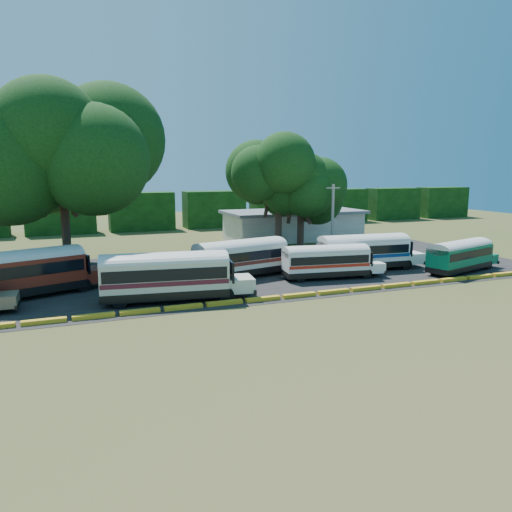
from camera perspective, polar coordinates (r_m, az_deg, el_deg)
name	(u,v)px	position (r m, az deg, el deg)	size (l,w,h in m)	color
ground	(249,306)	(35.76, -0.84, -5.78)	(160.00, 160.00, 0.00)	#2F4617
asphalt_strip	(214,273)	(47.13, -4.88, -1.94)	(64.00, 24.00, 0.02)	black
curb	(244,301)	(36.63, -1.40, -5.16)	(53.70, 0.45, 0.30)	gold
terminal_building	(293,225)	(69.55, 4.29, 3.61)	(19.00, 9.00, 4.00)	silver
treeline_backdrop	(142,211)	(81.39, -12.95, 4.99)	(130.00, 4.00, 6.00)	black
bus_red	(23,270)	(41.54, -25.07, -1.51)	(11.52, 6.40, 3.70)	black
bus_cream_west	(168,274)	(37.14, -10.01, -2.03)	(11.50, 4.26, 3.69)	black
bus_cream_east	(243,256)	(44.73, -1.53, -0.02)	(10.84, 4.96, 3.46)	black
bus_white_red	(328,260)	(44.76, 8.20, -0.42)	(9.45, 3.52, 3.03)	black
bus_white_blue	(365,250)	(49.11, 12.39, 0.68)	(10.81, 3.46, 3.49)	black
bus_teal	(461,254)	(50.78, 22.40, 0.20)	(9.60, 4.83, 3.07)	black
tree_west	(60,145)	(49.98, -21.47, 11.72)	(14.30, 14.30, 17.09)	#3B2A1D
tree_center	(279,171)	(57.86, 2.62, 9.67)	(9.54, 9.54, 12.97)	#3B2A1D
tree_east	(301,187)	(59.08, 5.18, 7.91)	(8.71, 8.71, 10.87)	#3B2A1D
utility_pole	(332,221)	(54.20, 8.73, 3.97)	(1.60, 0.30, 8.08)	gray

